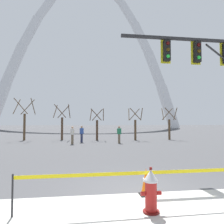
{
  "coord_description": "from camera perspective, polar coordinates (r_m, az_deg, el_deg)",
  "views": [
    {
      "loc": [
        -1.58,
        -6.12,
        1.99
      ],
      "look_at": [
        -0.02,
        5.0,
        2.5
      ],
      "focal_mm": 34.63,
      "sensor_mm": 36.0,
      "label": 1
    }
  ],
  "objects": [
    {
      "name": "pedestrian_standing_center",
      "position": [
        19.62,
        -10.42,
        -5.98
      ],
      "size": [
        0.35,
        0.22,
        1.59
      ],
      "color": "brown",
      "rests_on": "ground"
    },
    {
      "name": "pedestrian_walking_left",
      "position": [
        20.14,
        1.91,
        -5.94
      ],
      "size": [
        0.39,
        0.31,
        1.59
      ],
      "color": "brown",
      "rests_on": "ground"
    },
    {
      "name": "tree_center_left",
      "position": [
        23.34,
        -3.98,
        -3.76
      ],
      "size": [
        1.59,
        1.6,
        3.41
      ],
      "color": "#473323",
      "rests_on": "ground"
    },
    {
      "name": "caution_tape_barrier",
      "position": [
        5.24,
        8.07,
        -17.66
      ],
      "size": [
        5.67,
        0.13,
        0.9
      ],
      "color": "#232326",
      "rests_on": "ground"
    },
    {
      "name": "pedestrian_walking_right",
      "position": [
        21.1,
        -8.01,
        -5.76
      ],
      "size": [
        0.38,
        0.29,
        1.59
      ],
      "color": "#232847",
      "rests_on": "ground"
    },
    {
      "name": "traffic_signal_gantry",
      "position": [
        10.87,
        26.55,
        9.77
      ],
      "size": [
        6.42,
        0.44,
        6.0
      ],
      "color": "#232326",
      "rests_on": "ground"
    },
    {
      "name": "tree_right_mid",
      "position": [
        24.94,
        14.87,
        -3.46
      ],
      "size": [
        1.65,
        1.66,
        3.56
      ],
      "color": "brown",
      "rests_on": "ground"
    },
    {
      "name": "tree_left_mid",
      "position": [
        24.49,
        -13.05,
        -3.14
      ],
      "size": [
        1.8,
        1.81,
        3.9
      ],
      "color": "#473323",
      "rests_on": "ground"
    },
    {
      "name": "traffic_cone_by_hydrant",
      "position": [
        6.23,
        8.99,
        -17.77
      ],
      "size": [
        0.36,
        0.36,
        0.73
      ],
      "color": "black",
      "rests_on": "ground"
    },
    {
      "name": "ground_plane",
      "position": [
        6.63,
        6.57,
        -20.06
      ],
      "size": [
        240.0,
        240.0,
        0.0
      ],
      "primitive_type": "plane",
      "color": "#474749"
    },
    {
      "name": "monument_arch",
      "position": [
        65.21,
        -6.46,
        13.4
      ],
      "size": [
        55.33,
        2.41,
        45.12
      ],
      "color": "silver",
      "rests_on": "ground"
    },
    {
      "name": "fire_hydrant",
      "position": [
        5.12,
        10.21,
        -19.86
      ],
      "size": [
        0.46,
        0.48,
        0.99
      ],
      "color": "#5E0F0D",
      "rests_on": "ground"
    },
    {
      "name": "tree_far_left",
      "position": [
        25.03,
        -22.11,
        -2.39
      ],
      "size": [
        2.07,
        2.08,
        4.5
      ],
      "color": "brown",
      "rests_on": "ground"
    },
    {
      "name": "tree_center_right",
      "position": [
        23.46,
        6.16,
        -3.69
      ],
      "size": [
        1.61,
        1.62,
        3.47
      ],
      "color": "brown",
      "rests_on": "ground"
    }
  ]
}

